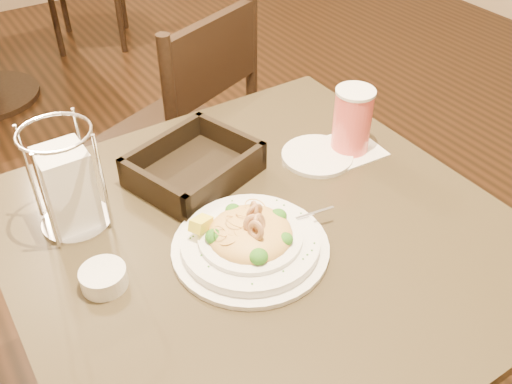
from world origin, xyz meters
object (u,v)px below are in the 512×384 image
pasta_bowl (250,239)px  napkin_caddy (68,185)px  main_table (261,313)px  drink_glass (352,121)px  side_plate (317,156)px  bread_basket (194,168)px  dining_chair_near (185,135)px  butter_ramekin (104,278)px

pasta_bowl → napkin_caddy: bearing=134.3°
main_table → napkin_caddy: size_ratio=4.30×
drink_glass → side_plate: 0.11m
bread_basket → side_plate: 0.27m
pasta_bowl → drink_glass: bearing=22.6°
dining_chair_near → napkin_caddy: size_ratio=4.44×
pasta_bowl → butter_ramekin: bearing=166.0°
pasta_bowl → side_plate: pasta_bowl is taller
drink_glass → bread_basket: drink_glass is taller
drink_glass → butter_ramekin: size_ratio=1.89×
pasta_bowl → butter_ramekin: (-0.25, 0.06, -0.01)m
pasta_bowl → drink_glass: drink_glass is taller
side_plate → drink_glass: bearing=-9.0°
main_table → butter_ramekin: 0.40m
butter_ramekin → dining_chair_near: bearing=54.9°
main_table → side_plate: (0.23, 0.13, 0.25)m
dining_chair_near → pasta_bowl: bearing=51.1°
pasta_bowl → side_plate: bearing=30.2°
dining_chair_near → side_plate: 0.67m
dining_chair_near → main_table: bearing=53.6°
dining_chair_near → side_plate: (0.03, -0.61, 0.27)m
main_table → dining_chair_near: (0.20, 0.74, -0.02)m
pasta_bowl → drink_glass: (0.36, 0.15, 0.05)m
dining_chair_near → bread_basket: bearing=45.3°
main_table → side_plate: side_plate is taller
butter_ramekin → napkin_caddy: bearing=85.4°
main_table → napkin_caddy: bearing=143.1°
dining_chair_near → side_plate: bearing=71.7°
drink_glass → butter_ramekin: 0.62m
drink_glass → napkin_caddy: 0.60m
drink_glass → napkin_caddy: bearing=171.0°
drink_glass → main_table: bearing=-159.3°
dining_chair_near → napkin_caddy: (-0.49, -0.53, 0.36)m
butter_ramekin → drink_glass: bearing=8.0°
dining_chair_near → butter_ramekin: bearing=33.7°
main_table → drink_glass: (0.31, 0.12, 0.32)m
main_table → dining_chair_near: 0.77m
side_plate → butter_ramekin: (-0.53, -0.10, 0.01)m
butter_ramekin → bread_basket: bearing=34.1°
bread_basket → side_plate: (0.26, -0.08, -0.02)m
main_table → napkin_caddy: 0.49m
napkin_caddy → main_table: bearing=-36.9°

